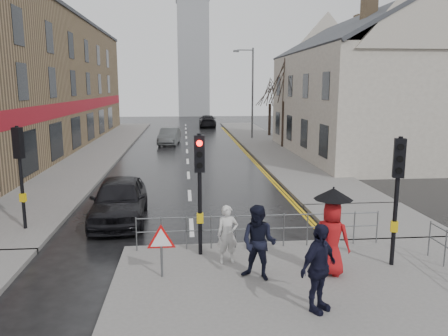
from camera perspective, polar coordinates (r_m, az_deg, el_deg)
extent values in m
plane|color=black|center=(12.36, -4.00, -12.11)|extent=(120.00, 120.00, 0.00)
cube|color=#605E5B|center=(9.74, 15.49, -18.66)|extent=(10.00, 9.00, 0.14)
cube|color=#605E5B|center=(35.29, -15.50, 2.57)|extent=(4.00, 44.00, 0.14)
cube|color=#605E5B|center=(37.32, 5.15, 3.33)|extent=(4.00, 40.00, 0.14)
cube|color=#605E5B|center=(16.57, 18.98, -6.46)|extent=(4.00, 4.20, 0.14)
cube|color=#81684A|center=(35.43, -25.11, 10.00)|extent=(8.00, 42.00, 10.00)
cube|color=beige|center=(31.86, 17.44, 7.84)|extent=(9.00, 16.00, 7.00)
cube|color=#81684A|center=(27.92, 18.42, 19.22)|extent=(0.70, 0.90, 1.80)
cube|color=#81684A|center=(36.27, 17.27, 17.16)|extent=(0.70, 0.90, 1.80)
cube|color=gray|center=(73.55, -4.03, 13.87)|extent=(5.00, 5.00, 18.00)
cylinder|color=black|center=(11.98, -3.18, -3.56)|extent=(0.11, 0.11, 3.40)
cube|color=black|center=(11.75, -3.24, 1.88)|extent=(0.28, 0.22, 1.00)
cylinder|color=#FF0C07|center=(11.57, -3.23, 3.25)|extent=(0.16, 0.04, 0.16)
cylinder|color=black|center=(11.61, -3.21, 1.78)|extent=(0.16, 0.04, 0.16)
cylinder|color=black|center=(11.66, -3.20, 0.32)|extent=(0.16, 0.04, 0.16)
cube|color=gold|center=(12.15, -3.15, -6.54)|extent=(0.18, 0.14, 0.28)
cylinder|color=black|center=(12.08, 21.54, -4.18)|extent=(0.11, 0.11, 3.40)
cube|color=black|center=(11.86, 21.92, 1.21)|extent=(0.34, 0.30, 1.00)
cylinder|color=black|center=(11.68, 22.10, 2.55)|extent=(0.16, 0.09, 0.16)
cylinder|color=black|center=(11.72, 22.00, 1.10)|extent=(0.16, 0.09, 0.16)
cylinder|color=black|center=(11.77, 21.90, -0.34)|extent=(0.16, 0.09, 0.16)
cube|color=gold|center=(12.26, 21.34, -7.12)|extent=(0.22, 0.19, 0.28)
cylinder|color=black|center=(15.63, -24.97, -1.20)|extent=(0.11, 0.11, 3.40)
cube|color=black|center=(15.45, -25.30, 2.98)|extent=(0.34, 0.30, 1.00)
cylinder|color=black|center=(15.53, -25.06, 4.15)|extent=(0.16, 0.09, 0.16)
cylinder|color=black|center=(15.56, -24.97, 3.05)|extent=(0.16, 0.09, 0.16)
cylinder|color=black|center=(15.60, -24.89, 1.96)|extent=(0.16, 0.09, 0.16)
cube|color=gold|center=(15.76, -24.78, -3.52)|extent=(0.22, 0.19, 0.28)
cylinder|color=#595B5E|center=(12.77, -11.38, -8.47)|extent=(0.04, 0.04, 1.00)
cylinder|color=#595B5E|center=(13.92, 19.37, -7.27)|extent=(0.04, 0.04, 1.00)
cylinder|color=#595B5E|center=(12.74, 4.72, -6.21)|extent=(7.10, 0.04, 0.04)
cylinder|color=#595B5E|center=(12.86, 4.70, -7.92)|extent=(7.10, 0.04, 0.04)
cylinder|color=#595B5E|center=(13.45, 25.24, -8.32)|extent=(0.04, 0.04, 1.00)
cylinder|color=#595B5E|center=(11.05, -8.13, -11.86)|extent=(0.06, 0.06, 0.85)
cylinder|color=red|center=(10.87, -8.21, -9.30)|extent=(0.80, 0.03, 0.80)
cylinder|color=white|center=(10.85, -8.21, -9.33)|extent=(0.60, 0.03, 0.60)
cylinder|color=#595B5E|center=(39.90, 3.75, 9.68)|extent=(0.16, 0.16, 8.00)
cylinder|color=#595B5E|center=(39.92, 2.79, 15.15)|extent=(1.40, 0.10, 0.10)
cube|color=#595B5E|center=(39.81, 1.60, 15.02)|extent=(0.50, 0.25, 0.18)
cylinder|color=#32251B|center=(34.40, 7.74, 5.71)|extent=(0.26, 0.26, 3.50)
cylinder|color=#32251B|center=(42.33, 5.97, 6.31)|extent=(0.26, 0.26, 3.00)
imported|color=beige|center=(11.67, 0.46, -8.65)|extent=(0.60, 0.42, 1.56)
imported|color=black|center=(10.70, 4.56, -9.70)|extent=(1.12, 1.05, 1.84)
imported|color=#A31315|center=(11.25, 13.84, -8.89)|extent=(1.09, 1.01, 1.87)
cylinder|color=black|center=(11.21, 13.86, -8.41)|extent=(0.02, 0.02, 2.07)
cone|color=black|center=(10.93, 14.10, -3.27)|extent=(0.96, 0.96, 0.28)
imported|color=black|center=(9.43, 12.26, -12.65)|extent=(1.16, 1.03, 1.89)
imported|color=black|center=(16.09, -13.52, -4.03)|extent=(2.03, 4.68, 1.57)
imported|color=#424647|center=(36.76, -7.16, 4.14)|extent=(1.90, 4.27, 1.36)
imported|color=black|center=(52.38, -2.17, 6.15)|extent=(2.13, 4.94, 1.42)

